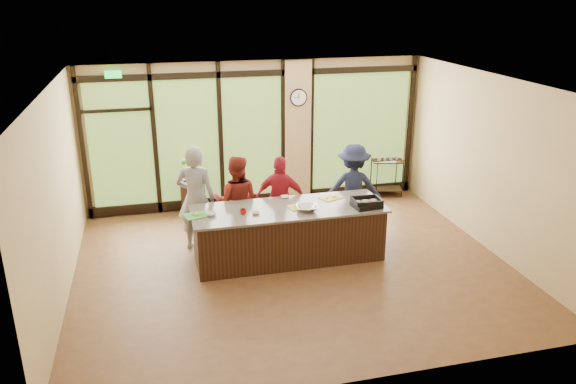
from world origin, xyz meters
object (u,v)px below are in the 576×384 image
cook_left (196,198)px  bar_cart (387,172)px  flower_stand (193,196)px  roasting_pan (367,205)px  island_base (289,234)px  cook_right (353,188)px

cook_left → bar_cart: bearing=-139.5°
flower_stand → roasting_pan: bearing=-24.0°
flower_stand → cook_left: bearing=-70.9°
cook_left → roasting_pan: size_ratio=4.12×
roasting_pan → island_base: bearing=160.5°
island_base → roasting_pan: roasting_pan is taller
island_base → roasting_pan: 1.39m
cook_left → flower_stand: bearing=-73.2°
island_base → bar_cart: bearing=40.9°
cook_left → roasting_pan: cook_left is taller
cook_right → flower_stand: 3.26m
cook_right → flower_stand: (-2.84, 1.53, -0.45)m
bar_cart → roasting_pan: bearing=-104.8°
cook_left → roasting_pan: bearing=177.9°
island_base → bar_cart: 3.75m
cook_right → bar_cart: cook_right is taller
cook_left → cook_right: size_ratio=1.12×
cook_right → flower_stand: size_ratio=2.15×
island_base → roasting_pan: (1.26, -0.28, 0.52)m
cook_right → roasting_pan: size_ratio=3.69×
island_base → cook_right: 1.74m
flower_stand → bar_cart: size_ratio=0.86×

